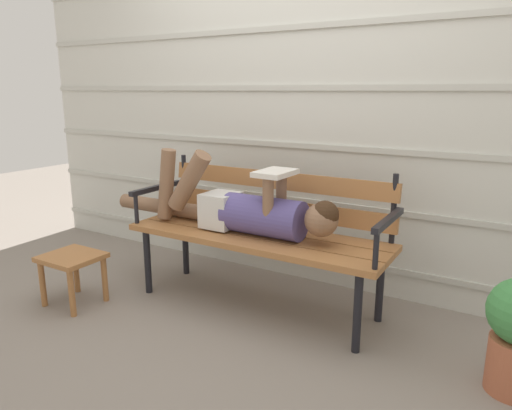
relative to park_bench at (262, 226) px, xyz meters
name	(u,v)px	position (x,y,z in m)	size (l,w,h in m)	color
ground_plane	(246,313)	(0.00, -0.19, -0.50)	(12.00, 12.00, 0.00)	gray
house_siding	(301,117)	(0.00, 0.52, 0.64)	(4.83, 0.08, 2.28)	beige
park_bench	(262,226)	(0.00, 0.00, 0.00)	(1.63, 0.52, 0.87)	#9E6638
reclining_person	(242,208)	(-0.10, -0.07, 0.11)	(1.68, 0.26, 0.49)	#514784
footstool	(72,265)	(-1.00, -0.63, -0.25)	(0.34, 0.31, 0.32)	#9E6638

